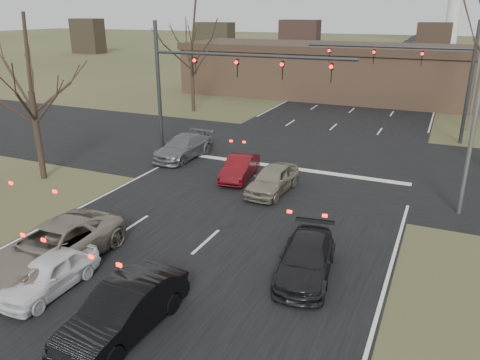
{
  "coord_description": "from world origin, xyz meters",
  "views": [
    {
      "loc": [
        7.9,
        -11.37,
        8.53
      ],
      "look_at": [
        0.55,
        5.03,
        2.0
      ],
      "focal_mm": 35.0,
      "sensor_mm": 36.0,
      "label": 1
    }
  ],
  "objects_px": {
    "streetlight_right_far": "(478,54)",
    "car_white_sedan": "(49,273)",
    "mast_arm_far": "(426,66)",
    "car_grey_ahead": "(184,147)",
    "car_silver_ahead": "(273,179)",
    "building": "(388,73)",
    "car_red_ahead": "(240,168)",
    "car_silver_suv": "(55,246)",
    "car_black_hatch": "(124,310)",
    "streetlight_right_near": "(476,87)",
    "mast_arm_near": "(205,74)",
    "car_charcoal_sedan": "(306,259)"
  },
  "relations": [
    {
      "from": "mast_arm_far",
      "to": "car_grey_ahead",
      "type": "relative_size",
      "value": 2.35
    },
    {
      "from": "mast_arm_far",
      "to": "car_red_ahead",
      "type": "xyz_separation_m",
      "value": [
        -7.99,
        -12.73,
        -4.4
      ]
    },
    {
      "from": "building",
      "to": "car_white_sedan",
      "type": "xyz_separation_m",
      "value": [
        -5.0,
        -39.97,
        -2.06
      ]
    },
    {
      "from": "building",
      "to": "car_silver_suv",
      "type": "relative_size",
      "value": 7.81
    },
    {
      "from": "streetlight_right_far",
      "to": "car_white_sedan",
      "type": "height_order",
      "value": "streetlight_right_far"
    },
    {
      "from": "car_white_sedan",
      "to": "car_silver_ahead",
      "type": "bearing_deg",
      "value": 72.13
    },
    {
      "from": "car_charcoal_sedan",
      "to": "car_red_ahead",
      "type": "height_order",
      "value": "same"
    },
    {
      "from": "building",
      "to": "streetlight_right_far",
      "type": "relative_size",
      "value": 4.24
    },
    {
      "from": "mast_arm_near",
      "to": "car_black_hatch",
      "type": "relative_size",
      "value": 2.77
    },
    {
      "from": "mast_arm_near",
      "to": "car_red_ahead",
      "type": "bearing_deg",
      "value": -38.62
    },
    {
      "from": "car_silver_ahead",
      "to": "car_charcoal_sedan",
      "type": "bearing_deg",
      "value": -58.3
    },
    {
      "from": "building",
      "to": "car_white_sedan",
      "type": "bearing_deg",
      "value": -97.13
    },
    {
      "from": "streetlight_right_near",
      "to": "car_charcoal_sedan",
      "type": "relative_size",
      "value": 2.36
    },
    {
      "from": "streetlight_right_near",
      "to": "car_black_hatch",
      "type": "relative_size",
      "value": 2.29
    },
    {
      "from": "car_white_sedan",
      "to": "car_red_ahead",
      "type": "distance_m",
      "value": 12.3
    },
    {
      "from": "car_silver_suv",
      "to": "car_charcoal_sedan",
      "type": "relative_size",
      "value": 1.28
    },
    {
      "from": "streetlight_right_near",
      "to": "streetlight_right_far",
      "type": "distance_m",
      "value": 17.01
    },
    {
      "from": "car_charcoal_sedan",
      "to": "car_black_hatch",
      "type": "bearing_deg",
      "value": -134.63
    },
    {
      "from": "streetlight_right_near",
      "to": "car_grey_ahead",
      "type": "distance_m",
      "value": 16.25
    },
    {
      "from": "car_grey_ahead",
      "to": "car_red_ahead",
      "type": "bearing_deg",
      "value": -20.57
    },
    {
      "from": "streetlight_right_near",
      "to": "mast_arm_near",
      "type": "bearing_deg",
      "value": 167.95
    },
    {
      "from": "mast_arm_far",
      "to": "car_white_sedan",
      "type": "distance_m",
      "value": 26.97
    },
    {
      "from": "car_charcoal_sedan",
      "to": "car_red_ahead",
      "type": "xyz_separation_m",
      "value": [
        -6.05,
        8.0,
        -0.0
      ]
    },
    {
      "from": "streetlight_right_near",
      "to": "car_silver_ahead",
      "type": "distance_m",
      "value": 9.7
    },
    {
      "from": "mast_arm_near",
      "to": "car_charcoal_sedan",
      "type": "bearing_deg",
      "value": -48.56
    },
    {
      "from": "building",
      "to": "car_red_ahead",
      "type": "relative_size",
      "value": 11.35
    },
    {
      "from": "car_black_hatch",
      "to": "mast_arm_far",
      "type": "bearing_deg",
      "value": 79.98
    },
    {
      "from": "mast_arm_far",
      "to": "car_black_hatch",
      "type": "distance_m",
      "value": 26.69
    },
    {
      "from": "car_white_sedan",
      "to": "car_charcoal_sedan",
      "type": "xyz_separation_m",
      "value": [
        7.24,
        4.24,
        0.01
      ]
    },
    {
      "from": "car_grey_ahead",
      "to": "car_silver_ahead",
      "type": "height_order",
      "value": "car_grey_ahead"
    },
    {
      "from": "building",
      "to": "streetlight_right_far",
      "type": "distance_m",
      "value": 13.53
    },
    {
      "from": "car_grey_ahead",
      "to": "streetlight_right_near",
      "type": "bearing_deg",
      "value": -5.49
    },
    {
      "from": "building",
      "to": "car_silver_suv",
      "type": "bearing_deg",
      "value": -98.83
    },
    {
      "from": "car_grey_ahead",
      "to": "car_silver_ahead",
      "type": "bearing_deg",
      "value": -21.68
    },
    {
      "from": "mast_arm_near",
      "to": "mast_arm_far",
      "type": "height_order",
      "value": "same"
    },
    {
      "from": "car_red_ahead",
      "to": "car_black_hatch",
      "type": "bearing_deg",
      "value": -87.62
    },
    {
      "from": "car_silver_suv",
      "to": "car_charcoal_sedan",
      "type": "bearing_deg",
      "value": 19.51
    },
    {
      "from": "car_black_hatch",
      "to": "car_silver_ahead",
      "type": "xyz_separation_m",
      "value": [
        0.0,
        11.81,
        -0.04
      ]
    },
    {
      "from": "mast_arm_near",
      "to": "car_silver_ahead",
      "type": "bearing_deg",
      "value": -34.31
    },
    {
      "from": "car_white_sedan",
      "to": "car_red_ahead",
      "type": "relative_size",
      "value": 0.96
    },
    {
      "from": "streetlight_right_far",
      "to": "car_red_ahead",
      "type": "distance_m",
      "value": 20.7
    },
    {
      "from": "mast_arm_far",
      "to": "car_silver_ahead",
      "type": "relative_size",
      "value": 2.77
    },
    {
      "from": "streetlight_right_near",
      "to": "car_white_sedan",
      "type": "height_order",
      "value": "streetlight_right_near"
    },
    {
      "from": "car_black_hatch",
      "to": "car_red_ahead",
      "type": "height_order",
      "value": "car_black_hatch"
    },
    {
      "from": "building",
      "to": "car_white_sedan",
      "type": "relative_size",
      "value": 11.85
    },
    {
      "from": "streetlight_right_far",
      "to": "car_white_sedan",
      "type": "bearing_deg",
      "value": -113.04
    },
    {
      "from": "streetlight_right_far",
      "to": "car_white_sedan",
      "type": "distance_m",
      "value": 31.87
    },
    {
      "from": "car_red_ahead",
      "to": "mast_arm_far",
      "type": "bearing_deg",
      "value": 50.17
    },
    {
      "from": "mast_arm_far",
      "to": "streetlight_right_far",
      "type": "xyz_separation_m",
      "value": [
        3.14,
        4.0,
        0.57
      ]
    },
    {
      "from": "car_silver_suv",
      "to": "car_grey_ahead",
      "type": "xyz_separation_m",
      "value": [
        -2.49,
        13.03,
        -0.07
      ]
    }
  ]
}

